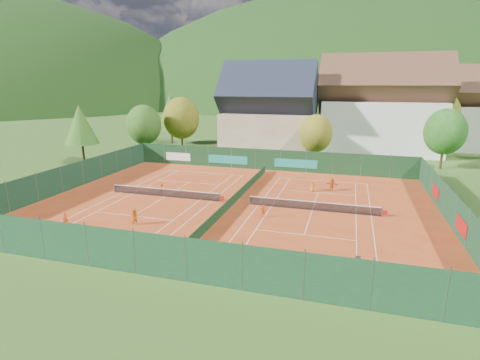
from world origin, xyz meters
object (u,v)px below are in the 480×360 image
object	(u,v)px
player_left_near	(65,218)
player_right_near	(263,211)
player_right_far_b	(332,185)
ball_hopper	(358,259)
player_left_mid	(135,217)
chalet	(269,115)
player_right_far_a	(312,186)
player_left_far	(162,189)
hotel_block_a	(381,111)
hotel_block_b	(457,113)

from	to	relation	value
player_left_near	player_right_near	bearing A→B (deg)	-19.83
player_right_near	player_right_far_b	bearing A→B (deg)	21.28
ball_hopper	player_right_near	bearing A→B (deg)	137.69
player_left_near	player_left_mid	world-z (taller)	player_left_mid
chalet	player_left_mid	distance (m)	39.01
ball_hopper	player_right_far_a	world-z (taller)	player_right_far_a
player_left_mid	player_right_near	distance (m)	11.57
player_left_mid	player_right_near	bearing A→B (deg)	26.28
player_left_near	player_left_far	distance (m)	11.36
player_right_far_a	player_right_far_b	size ratio (longest dim) A/B	0.91
player_left_far	player_left_mid	bearing A→B (deg)	133.67
ball_hopper	player_left_mid	world-z (taller)	player_left_mid
hotel_block_a	player_left_far	distance (m)	43.65
player_right_near	chalet	bearing A→B (deg)	60.12
player_left_near	player_left_far	bearing A→B (deg)	28.46
ball_hopper	player_right_far_b	world-z (taller)	player_right_far_b
hotel_block_a	player_left_far	world-z (taller)	hotel_block_a
player_left_mid	player_right_far_a	world-z (taller)	player_left_mid
hotel_block_a	hotel_block_b	world-z (taller)	hotel_block_a
ball_hopper	player_right_far_a	bearing A→B (deg)	105.49
ball_hopper	hotel_block_a	bearing A→B (deg)	85.28
ball_hopper	player_right_far_b	size ratio (longest dim) A/B	0.54
hotel_block_a	player_right_far_a	bearing A→B (deg)	-106.46
player_left_near	chalet	bearing A→B (deg)	34.22
hotel_block_a	player_right_near	bearing A→B (deg)	-107.24
player_left_near	ball_hopper	bearing A→B (deg)	-44.37
hotel_block_b	player_right_near	distance (m)	54.38
player_left_mid	player_right_far_b	bearing A→B (deg)	45.06
hotel_block_b	player_left_mid	size ratio (longest dim) A/B	11.87
hotel_block_b	ball_hopper	bearing A→B (deg)	-108.04
ball_hopper	chalet	bearing A→B (deg)	110.33
hotel_block_b	ball_hopper	size ratio (longest dim) A/B	21.60
hotel_block_a	ball_hopper	xyz separation A→B (m)	(-3.87, -46.85, -6.83)
player_left_near	player_right_far_b	world-z (taller)	player_right_far_b
player_left_near	player_right_near	size ratio (longest dim) A/B	0.97
player_left_far	player_right_near	size ratio (longest dim) A/B	1.08
chalet	ball_hopper	bearing A→B (deg)	-69.67
player_left_near	player_right_far_b	distance (m)	28.11
hotel_block_a	hotel_block_b	distance (m)	16.14
chalet	player_left_mid	world-z (taller)	chalet
player_right_near	player_right_far_b	world-z (taller)	player_right_far_b
hotel_block_b	chalet	bearing A→B (deg)	-157.01
player_right_near	player_left_mid	bearing A→B (deg)	164.81
hotel_block_a	player_left_mid	xyz separation A→B (m)	(-22.56, -44.39, -6.65)
hotel_block_a	player_right_far_b	world-z (taller)	hotel_block_a
player_right_far_a	hotel_block_b	bearing A→B (deg)	-125.37
chalet	player_right_near	bearing A→B (deg)	-78.43
chalet	player_right_far_a	distance (m)	26.28
player_right_far_b	hotel_block_b	bearing A→B (deg)	-115.62
player_left_far	player_right_near	bearing A→B (deg)	-167.21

